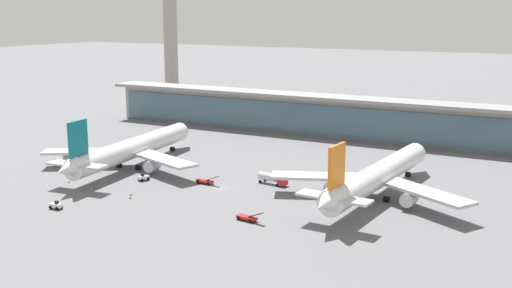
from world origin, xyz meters
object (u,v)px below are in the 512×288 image
safety_cone_bravo (130,197)px  control_tower (170,30)px  airliner_centre_stand (377,176)px  safety_cone_delta (91,184)px  service_truck_mid_apron_white (56,206)px  safety_cone_alpha (131,194)px  service_truck_on_taxiway_grey (68,159)px  service_truck_by_tail_white (144,178)px  service_truck_under_wing_red (248,217)px  airliner_left_stand (131,149)px  safety_cone_charlie (95,187)px  safety_cone_echo (69,182)px  service_truck_near_nose_red (271,178)px  service_truck_at_far_stand_red (206,181)px

safety_cone_bravo → control_tower: bearing=121.6°
airliner_centre_stand → safety_cone_delta: size_ratio=96.47×
service_truck_mid_apron_white → safety_cone_delta: size_ratio=4.15×
safety_cone_delta → service_truck_mid_apron_white: bearing=-69.5°
airliner_centre_stand → control_tower: size_ratio=0.99×
safety_cone_alpha → safety_cone_bravo: size_ratio=1.00×
service_truck_on_taxiway_grey → safety_cone_alpha: bearing=-23.9°
airliner_centre_stand → service_truck_by_tail_white: bearing=-166.9°
airliner_centre_stand → service_truck_on_taxiway_grey: (-92.94, -10.16, -3.97)m
airliner_centre_stand → service_truck_under_wing_red: size_ratio=9.75×
airliner_left_stand → service_truck_by_tail_white: 16.69m
safety_cone_charlie → safety_cone_bravo: bearing=-12.6°
service_truck_on_taxiway_grey → safety_cone_echo: service_truck_on_taxiway_grey is taller
service_truck_mid_apron_white → safety_cone_delta: service_truck_mid_apron_white is taller
airliner_centre_stand → service_truck_under_wing_red: 36.44m
service_truck_near_nose_red → safety_cone_charlie: (-39.23, -25.11, -1.39)m
service_truck_at_far_stand_red → service_truck_under_wing_red: bearing=-40.7°
service_truck_mid_apron_white → safety_cone_charlie: size_ratio=4.15×
service_truck_by_tail_white → service_truck_near_nose_red: bearing=22.6°
service_truck_at_far_stand_red → safety_cone_charlie: service_truck_at_far_stand_red is taller
airliner_centre_stand → service_truck_near_nose_red: size_ratio=7.63×
service_truck_under_wing_red → safety_cone_charlie: 48.42m
service_truck_on_taxiway_grey → control_tower: 118.57m
service_truck_by_tail_white → safety_cone_bravo: 16.66m
service_truck_on_taxiway_grey → safety_cone_delta: 26.30m
service_truck_near_nose_red → service_truck_on_taxiway_grey: service_truck_on_taxiway_grey is taller
service_truck_on_taxiway_grey → service_truck_at_far_stand_red: size_ratio=1.05×
safety_cone_bravo → safety_cone_delta: same height
service_truck_on_taxiway_grey → safety_cone_delta: size_ratio=10.26×
service_truck_by_tail_white → safety_cone_delta: (-9.71, -10.20, -0.56)m
service_truck_on_taxiway_grey → airliner_centre_stand: bearing=6.2°
safety_cone_bravo → safety_cone_alpha: bearing=125.8°
service_truck_near_nose_red → airliner_left_stand: bearing=-175.7°
airliner_centre_stand → service_truck_at_far_stand_red: bearing=-168.5°
control_tower → safety_cone_bravo: bearing=-58.4°
service_truck_at_far_stand_red → safety_cone_delta: 30.65m
airliner_left_stand → service_truck_mid_apron_white: 41.45m
airliner_left_stand → control_tower: (-57.35, 100.56, 31.44)m
safety_cone_bravo → safety_cone_charlie: (-14.34, 3.22, 0.00)m
airliner_centre_stand → safety_cone_alpha: 61.71m
airliner_centre_stand → safety_cone_echo: size_ratio=96.47×
service_truck_mid_apron_white → safety_cone_echo: bearing=127.4°
service_truck_mid_apron_white → service_truck_at_far_stand_red: 39.91m
service_truck_by_tail_white → safety_cone_alpha: 13.91m
service_truck_under_wing_red → safety_cone_alpha: (-35.51, 3.37, -0.49)m
service_truck_by_tail_white → control_tower: control_tower is taller
service_truck_by_tail_white → safety_cone_delta: size_ratio=4.69×
safety_cone_charlie → safety_cone_echo: bearing=177.8°
service_truck_on_taxiway_grey → safety_cone_alpha: size_ratio=10.26×
safety_cone_echo → service_truck_under_wing_red: bearing=-4.6°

